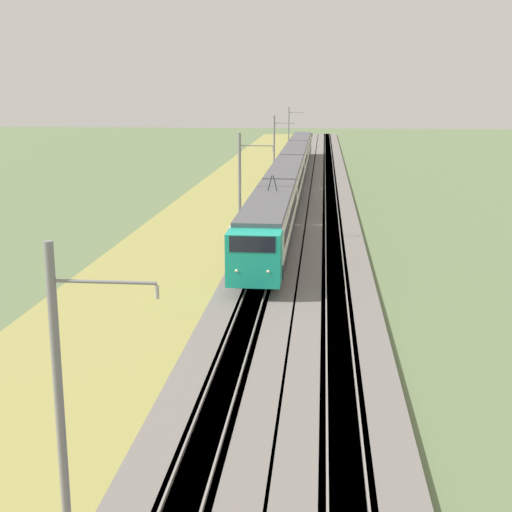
{
  "coord_description": "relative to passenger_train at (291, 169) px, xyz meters",
  "views": [
    {
      "loc": [
        -6.22,
        -3.45,
        10.92
      ],
      "look_at": [
        30.53,
        0.0,
        2.25
      ],
      "focal_mm": 50.0,
      "sensor_mm": 36.0,
      "label": 1
    }
  ],
  "objects": [
    {
      "name": "grass_verge",
      "position": [
        -21.23,
        5.93,
        -2.33
      ],
      "size": [
        240.0,
        10.27,
        0.12
      ],
      "color": "#99934C",
      "rests_on": "ground"
    },
    {
      "name": "track_adjacent",
      "position": [
        -21.23,
        -4.29,
        -2.23
      ],
      "size": [
        240.0,
        1.57,
        0.45
      ],
      "color": "#4C4238",
      "rests_on": "ground"
    },
    {
      "name": "catenary_mast_far",
      "position": [
        9.76,
        2.46,
        1.64
      ],
      "size": [
        0.22,
        2.56,
        7.8
      ],
      "color": "slate",
      "rests_on": "ground"
    },
    {
      "name": "track_main",
      "position": [
        -21.23,
        0.0,
        -2.23
      ],
      "size": [
        240.0,
        1.57,
        0.45
      ],
      "color": "#4C4238",
      "rests_on": "ground"
    },
    {
      "name": "ballast_main",
      "position": [
        -21.23,
        0.0,
        -2.24
      ],
      "size": [
        240.0,
        4.4,
        0.3
      ],
      "color": "slate",
      "rests_on": "ground"
    },
    {
      "name": "passenger_train",
      "position": [
        0.0,
        0.0,
        0.0
      ],
      "size": [
        84.98,
        2.95,
        5.11
      ],
      "rotation": [
        0.0,
        0.0,
        3.14
      ],
      "color": "#19A88E",
      "rests_on": "ground"
    },
    {
      "name": "ballast_adjacent",
      "position": [
        -21.23,
        -4.29,
        -2.24
      ],
      "size": [
        240.0,
        4.4,
        0.3
      ],
      "color": "slate",
      "rests_on": "ground"
    },
    {
      "name": "catenary_mast_near",
      "position": [
        -62.65,
        2.46,
        1.57
      ],
      "size": [
        0.22,
        2.56,
        7.66
      ],
      "color": "slate",
      "rests_on": "ground"
    },
    {
      "name": "catenary_mast_distant",
      "position": [
        45.96,
        2.47,
        1.7
      ],
      "size": [
        0.22,
        2.56,
        7.92
      ],
      "color": "slate",
      "rests_on": "ground"
    },
    {
      "name": "catenary_mast_mid",
      "position": [
        -26.45,
        2.46,
        1.68
      ],
      "size": [
        0.22,
        2.56,
        7.88
      ],
      "color": "slate",
      "rests_on": "ground"
    }
  ]
}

